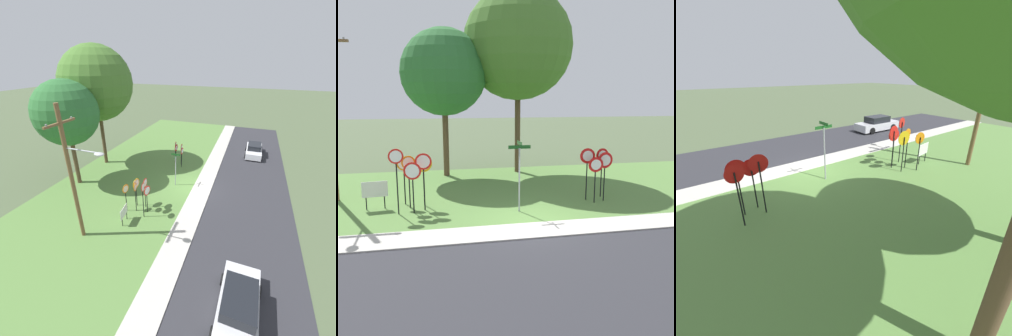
# 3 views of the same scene
# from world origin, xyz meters

# --- Properties ---
(ground_plane) EXTENTS (160.00, 160.00, 0.00)m
(ground_plane) POSITION_xyz_m (0.00, 0.00, 0.00)
(ground_plane) COLOR #4C5B3D
(road_asphalt) EXTENTS (44.00, 6.40, 0.01)m
(road_asphalt) POSITION_xyz_m (0.00, -4.80, 0.01)
(road_asphalt) COLOR #2D2D33
(road_asphalt) RESTS_ON ground_plane
(sidewalk_strip) EXTENTS (44.00, 1.60, 0.06)m
(sidewalk_strip) POSITION_xyz_m (0.00, -0.80, 0.03)
(sidewalk_strip) COLOR #BCB7AD
(sidewalk_strip) RESTS_ON ground_plane
(grass_median) EXTENTS (44.00, 12.00, 0.04)m
(grass_median) POSITION_xyz_m (0.00, 6.00, 0.02)
(grass_median) COLOR #567F3D
(grass_median) RESTS_ON ground_plane
(stop_sign_near_left) EXTENTS (0.60, 0.13, 2.38)m
(stop_sign_near_left) POSITION_xyz_m (-4.73, 3.13, 1.73)
(stop_sign_near_left) COLOR black
(stop_sign_near_left) RESTS_ON grass_median
(stop_sign_near_right) EXTENTS (0.62, 0.13, 2.81)m
(stop_sign_near_right) POSITION_xyz_m (-5.19, 2.28, 2.04)
(stop_sign_near_right) COLOR black
(stop_sign_near_right) RESTS_ON grass_median
(stop_sign_far_left) EXTENTS (0.65, 0.14, 2.25)m
(stop_sign_far_left) POSITION_xyz_m (-4.98, 3.79, 1.66)
(stop_sign_far_left) COLOR black
(stop_sign_far_left) RESTS_ON grass_median
(stop_sign_far_center) EXTENTS (0.72, 0.11, 2.53)m
(stop_sign_far_center) POSITION_xyz_m (-4.09, 2.65, 1.88)
(stop_sign_far_center) COLOR black
(stop_sign_far_center) RESTS_ON grass_median
(stop_sign_far_right) EXTENTS (0.74, 0.16, 2.22)m
(stop_sign_far_right) POSITION_xyz_m (-4.55, 2.28, 1.65)
(stop_sign_far_right) COLOR black
(stop_sign_far_right) RESTS_ON grass_median
(stop_sign_center_tall) EXTENTS (0.80, 0.13, 2.38)m
(stop_sign_center_tall) POSITION_xyz_m (-4.10, 3.38, 1.77)
(stop_sign_center_tall) COLOR black
(stop_sign_center_tall) RESTS_ON grass_median
(yield_sign_near_left) EXTENTS (0.78, 0.11, 2.37)m
(yield_sign_near_left) POSITION_xyz_m (4.32, 2.43, 1.80)
(yield_sign_near_left) COLOR black
(yield_sign_near_left) RESTS_ON grass_median
(yield_sign_near_right) EXTENTS (0.67, 0.12, 2.44)m
(yield_sign_near_right) POSITION_xyz_m (4.51, 3.15, 1.85)
(yield_sign_near_right) COLOR black
(yield_sign_near_right) RESTS_ON grass_median
(yield_sign_far_left) EXTENTS (0.73, 0.13, 2.52)m
(yield_sign_far_left) POSITION_xyz_m (3.57, 2.78, 1.92)
(yield_sign_far_left) COLOR black
(yield_sign_far_left) RESTS_ON grass_median
(yield_sign_far_right) EXTENTS (0.71, 0.12, 2.18)m
(yield_sign_far_right) POSITION_xyz_m (3.73, 2.19, 1.66)
(yield_sign_far_right) COLOR black
(yield_sign_far_right) RESTS_ON grass_median
(street_name_post) EXTENTS (0.96, 0.82, 3.07)m
(street_name_post) POSITION_xyz_m (-0.07, 1.62, 1.86)
(street_name_post) COLOR #9EA0A8
(street_name_post) RESTS_ON grass_median
(utility_pole) EXTENTS (2.10, 2.56, 8.43)m
(utility_pole) POSITION_xyz_m (-8.25, 5.02, 4.60)
(utility_pole) COLOR brown
(utility_pole) RESTS_ON grass_median
(notice_board) EXTENTS (1.09, 0.17, 1.25)m
(notice_board) POSITION_xyz_m (-6.23, 3.29, 0.87)
(notice_board) COLOR black
(notice_board) RESTS_ON grass_median
(oak_tree_left) EXTENTS (5.28, 5.28, 9.05)m
(oak_tree_left) POSITION_xyz_m (-2.71, 10.14, 6.44)
(oak_tree_left) COLOR brown
(oak_tree_left) RESTS_ON grass_median
(oak_tree_right) EXTENTS (6.96, 6.96, 11.68)m
(oak_tree_right) POSITION_xyz_m (2.00, 10.42, 8.23)
(oak_tree_right) COLOR brown
(oak_tree_right) RESTS_ON grass_median
(parked_sedan_distant) EXTENTS (4.35, 1.91, 1.39)m
(parked_sedan_distant) POSITION_xyz_m (9.94, -4.82, 0.64)
(parked_sedan_distant) COLOR silver
(parked_sedan_distant) RESTS_ON road_asphalt
(parked_hatchback_near) EXTENTS (4.42, 1.97, 1.39)m
(parked_hatchback_near) POSITION_xyz_m (-10.06, -4.67, 0.65)
(parked_hatchback_near) COLOR silver
(parked_hatchback_near) RESTS_ON road_asphalt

